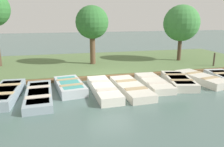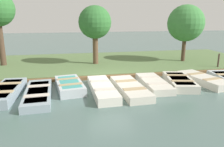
{
  "view_description": "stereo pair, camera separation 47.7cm",
  "coord_description": "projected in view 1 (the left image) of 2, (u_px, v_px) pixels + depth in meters",
  "views": [
    {
      "loc": [
        11.18,
        -2.6,
        3.53
      ],
      "look_at": [
        0.52,
        -0.03,
        0.65
      ],
      "focal_mm": 35.0,
      "sensor_mm": 36.0,
      "label": 1
    },
    {
      "loc": [
        11.28,
        -2.13,
        3.53
      ],
      "look_at": [
        0.52,
        -0.03,
        0.65
      ],
      "focal_mm": 35.0,
      "sensor_mm": 36.0,
      "label": 2
    }
  ],
  "objects": [
    {
      "name": "ground_plane",
      "position": [
        110.0,
        83.0,
        12.0
      ],
      "size": [
        80.0,
        80.0,
        0.0
      ],
      "primitive_type": "plane",
      "color": "#4C6660"
    },
    {
      "name": "rowboat_2",
      "position": [
        39.0,
        95.0,
        9.64
      ],
      "size": [
        3.64,
        1.31,
        0.34
      ],
      "rotation": [
        0.0,
        0.0,
        0.05
      ],
      "color": "#8C9EA8",
      "rests_on": "ground_plane"
    },
    {
      "name": "rowboat_4",
      "position": [
        103.0,
        89.0,
        10.33
      ],
      "size": [
        3.56,
        1.12,
        0.41
      ],
      "rotation": [
        0.0,
        0.0,
        0.03
      ],
      "color": "silver",
      "rests_on": "ground_plane"
    },
    {
      "name": "rowboat_5",
      "position": [
        131.0,
        88.0,
        10.57
      ],
      "size": [
        3.51,
        1.3,
        0.37
      ],
      "rotation": [
        0.0,
        0.0,
        0.05
      ],
      "color": "beige",
      "rests_on": "ground_plane"
    },
    {
      "name": "mooring_post_far",
      "position": [
        214.0,
        61.0,
        14.98
      ],
      "size": [
        0.11,
        0.11,
        1.14
      ],
      "color": "#47382D",
      "rests_on": "ground_plane"
    },
    {
      "name": "rowboat_3",
      "position": [
        70.0,
        86.0,
        10.72
      ],
      "size": [
        2.81,
        1.55,
        0.44
      ],
      "rotation": [
        0.0,
        0.0,
        0.14
      ],
      "color": "#B2BCC1",
      "rests_on": "ground_plane"
    },
    {
      "name": "rowboat_7",
      "position": [
        178.0,
        81.0,
        11.66
      ],
      "size": [
        3.1,
        1.79,
        0.41
      ],
      "rotation": [
        0.0,
        0.0,
        -0.22
      ],
      "color": "beige",
      "rests_on": "ground_plane"
    },
    {
      "name": "rowboat_8",
      "position": [
        201.0,
        78.0,
        12.09
      ],
      "size": [
        3.24,
        1.68,
        0.4
      ],
      "rotation": [
        0.0,
        0.0,
        0.18
      ],
      "color": "beige",
      "rests_on": "ground_plane"
    },
    {
      "name": "rowboat_1",
      "position": [
        6.0,
        93.0,
        9.68
      ],
      "size": [
        3.32,
        1.27,
        0.44
      ],
      "rotation": [
        0.0,
        0.0,
        -0.05
      ],
      "color": "#8C9EA8",
      "rests_on": "ground_plane"
    },
    {
      "name": "rowboat_6",
      "position": [
        153.0,
        83.0,
        11.4
      ],
      "size": [
        3.13,
        1.21,
        0.36
      ],
      "rotation": [
        0.0,
        0.0,
        -0.03
      ],
      "color": "beige",
      "rests_on": "ground_plane"
    },
    {
      "name": "dock_walkway",
      "position": [
        105.0,
        75.0,
        13.3
      ],
      "size": [
        1.45,
        19.17,
        0.18
      ],
      "color": "brown",
      "rests_on": "ground_plane"
    },
    {
      "name": "shore_bank",
      "position": [
        95.0,
        63.0,
        16.67
      ],
      "size": [
        8.0,
        24.0,
        0.21
      ],
      "color": "#567042",
      "rests_on": "ground_plane"
    },
    {
      "name": "park_tree_center",
      "position": [
        181.0,
        23.0,
        16.34
      ],
      "size": [
        2.69,
        2.69,
        4.38
      ],
      "color": "#4C3828",
      "rests_on": "ground_plane"
    },
    {
      "name": "park_tree_left",
      "position": [
        92.0,
        23.0,
        15.07
      ],
      "size": [
        2.28,
        2.28,
        4.28
      ],
      "color": "brown",
      "rests_on": "ground_plane"
    }
  ]
}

